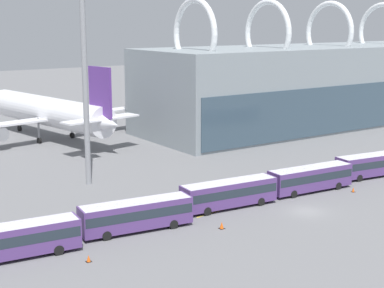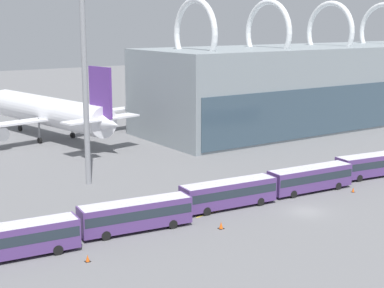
{
  "view_description": "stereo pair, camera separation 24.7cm",
  "coord_description": "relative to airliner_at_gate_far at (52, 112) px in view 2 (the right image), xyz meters",
  "views": [
    {
      "loc": [
        -48.79,
        -47.45,
        22.2
      ],
      "look_at": [
        -0.06,
        24.11,
        4.0
      ],
      "focal_mm": 55.0,
      "sensor_mm": 36.0,
      "label": 1
    },
    {
      "loc": [
        -48.59,
        -47.59,
        22.2
      ],
      "look_at": [
        -0.06,
        24.11,
        4.0
      ],
      "focal_mm": 55.0,
      "sensor_mm": 36.0,
      "label": 2
    }
  ],
  "objects": [
    {
      "name": "shuttle_bus_2",
      "position": [
        2.33,
        -51.39,
        -3.42
      ],
      "size": [
        12.51,
        3.84,
        3.28
      ],
      "rotation": [
        0.0,
        0.0,
        -0.09
      ],
      "color": "#56387A",
      "rests_on": "ground_plane"
    },
    {
      "name": "traffic_cone_1",
      "position": [
        -2.86,
        -56.81,
        -4.97
      ],
      "size": [
        0.61,
        0.61,
        0.77
      ],
      "color": "black",
      "rests_on": "ground_plane"
    },
    {
      "name": "shuttle_bus_1",
      "position": [
        -10.84,
        -52.13,
        -3.42
      ],
      "size": [
        12.56,
        4.25,
        3.28
      ],
      "rotation": [
        0.0,
        0.0,
        -0.12
      ],
      "color": "#56387A",
      "rests_on": "ground_plane"
    },
    {
      "name": "traffic_cone_0",
      "position": [
        -18.63,
        -56.94,
        -5.02
      ],
      "size": [
        0.52,
        0.52,
        0.67
      ],
      "color": "black",
      "rests_on": "ground_plane"
    },
    {
      "name": "airliner_at_gate_far",
      "position": [
        0.0,
        0.0,
        0.0
      ],
      "size": [
        40.61,
        41.54,
        14.71
      ],
      "rotation": [
        0.0,
        0.0,
        1.75
      ],
      "color": "white",
      "rests_on": "ground_plane"
    },
    {
      "name": "ground_plane",
      "position": [
        9.06,
        -57.74,
        -5.34
      ],
      "size": [
        440.0,
        440.0,
        0.0
      ],
      "primitive_type": "plane",
      "color": "slate"
    },
    {
      "name": "terminal_building",
      "position": [
        67.13,
        -14.48,
        3.38
      ],
      "size": [
        105.4,
        24.84,
        26.45
      ],
      "color": "gray",
      "rests_on": "ground_plane"
    },
    {
      "name": "airliner_parked_remote",
      "position": [
        47.35,
        -6.2,
        -0.66
      ],
      "size": [
        39.09,
        40.66,
        13.89
      ],
      "rotation": [
        0.0,
        0.0,
        4.33
      ],
      "color": "silver",
      "rests_on": "ground_plane"
    },
    {
      "name": "shuttle_bus_0",
      "position": [
        -24.0,
        -52.17,
        -3.42
      ],
      "size": [
        12.53,
        4.0,
        3.28
      ],
      "rotation": [
        0.0,
        0.0,
        -0.1
      ],
      "color": "#56387A",
      "rests_on": "ground_plane"
    },
    {
      "name": "shuttle_bus_3",
      "position": [
        15.49,
        -51.94,
        -3.42
      ],
      "size": [
        12.49,
        3.7,
        3.28
      ],
      "rotation": [
        0.0,
        0.0,
        -0.08
      ],
      "color": "#56387A",
      "rests_on": "ground_plane"
    },
    {
      "name": "lane_stripe_2",
      "position": [
        2.09,
        -47.01,
        -5.34
      ],
      "size": [
        8.84,
        1.34,
        0.01
      ],
      "primitive_type": "cube",
      "rotation": [
        0.0,
        0.0,
        0.12
      ],
      "color": "yellow",
      "rests_on": "ground_plane"
    },
    {
      "name": "shuttle_bus_4",
      "position": [
        28.65,
        -51.68,
        -3.42
      ],
      "size": [
        12.57,
        4.34,
        3.28
      ],
      "rotation": [
        0.0,
        0.0,
        -0.13
      ],
      "color": "#56387A",
      "rests_on": "ground_plane"
    },
    {
      "name": "floodlight_mast",
      "position": [
        -7.32,
        -32.14,
        13.7
      ],
      "size": [
        2.58,
        2.58,
        32.56
      ],
      "color": "gray",
      "rests_on": "ground_plane"
    },
    {
      "name": "lane_stripe_3",
      "position": [
        1.6,
        -51.58,
        -5.34
      ],
      "size": [
        9.26,
        1.6,
        0.01
      ],
      "primitive_type": "cube",
      "rotation": [
        0.0,
        0.0,
        0.15
      ],
      "color": "yellow",
      "rests_on": "ground_plane"
    },
    {
      "name": "traffic_cone_2",
      "position": [
        19.97,
        -55.43,
        -5.03
      ],
      "size": [
        0.47,
        0.47,
        0.64
      ],
      "color": "black",
      "rests_on": "ground_plane"
    }
  ]
}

